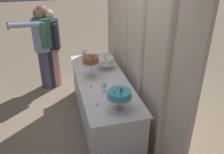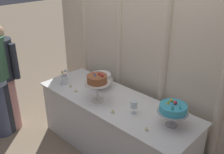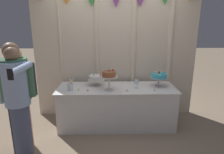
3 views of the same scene
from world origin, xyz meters
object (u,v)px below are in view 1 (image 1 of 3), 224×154
object	(u,v)px
flower_vase	(84,56)
guest_man_dark_suit	(52,46)
guest_girl_blue_dress	(42,46)
tealight_far_right	(97,104)
cake_display_rightmost	(120,95)
cake_display_center	(91,61)
tealight_near_right	(91,86)
wine_glass	(104,85)
guest_man_pink_jacket	(46,45)
tealight_far_left	(86,63)
cake_table	(103,101)
tealight_near_left	(85,67)
cake_display_leftmost	(106,61)

from	to	relation	value
flower_vase	guest_man_dark_suit	distance (m)	0.83
guest_girl_blue_dress	tealight_far_right	bearing A→B (deg)	17.87
cake_display_rightmost	guest_man_dark_suit	distance (m)	2.33
cake_display_center	tealight_near_right	bearing A→B (deg)	-11.29
flower_vase	wine_glass	bearing A→B (deg)	4.73
guest_man_dark_suit	guest_man_pink_jacket	bearing A→B (deg)	-84.20
cake_display_center	tealight_near_right	size ratio (longest dim) A/B	7.64
tealight_far_right	tealight_near_right	bearing A→B (deg)	179.75
cake_display_center	cake_display_rightmost	xyz separation A→B (m)	(0.92, 0.19, -0.07)
cake_display_center	tealight_far_left	world-z (taller)	cake_display_center
cake_display_center	flower_vase	bearing A→B (deg)	-179.76
cake_display_rightmost	guest_man_pink_jacket	xyz separation A→B (m)	(-2.20, -0.84, -0.06)
cake_table	tealight_near_left	distance (m)	0.66
cake_table	tealight_far_left	world-z (taller)	tealight_far_left
cake_display_leftmost	cake_display_rightmost	world-z (taller)	cake_display_rightmost
tealight_far_right	tealight_far_left	bearing A→B (deg)	177.32
wine_glass	guest_girl_blue_dress	distance (m)	1.92
guest_man_dark_suit	guest_girl_blue_dress	world-z (taller)	guest_girl_blue_dress
cake_display_leftmost	wine_glass	distance (m)	0.75
wine_glass	guest_girl_blue_dress	bearing A→B (deg)	-154.91
cake_display_leftmost	tealight_near_right	distance (m)	0.66
cake_table	tealight_far_left	xyz separation A→B (m)	(-0.67, -0.15, 0.39)
tealight_near_left	wine_glass	bearing A→B (deg)	8.79
tealight_far_right	flower_vase	bearing A→B (deg)	177.55
cake_display_leftmost	guest_man_pink_jacket	world-z (taller)	guest_man_pink_jacket
cake_display_leftmost	guest_man_pink_jacket	distance (m)	1.41
guest_man_dark_suit	cake_table	bearing A→B (deg)	25.34
cake_table	tealight_far_right	distance (m)	0.78
wine_glass	tealight_far_left	size ratio (longest dim) A/B	4.00
tealight_near_right	tealight_far_right	xyz separation A→B (m)	(0.47, -0.00, 0.00)
cake_display_center	guest_girl_blue_dress	size ratio (longest dim) A/B	0.23
flower_vase	guest_man_pink_jacket	bearing A→B (deg)	-133.71
guest_man_pink_jacket	cake_display_leftmost	bearing A→B (deg)	41.69
guest_man_pink_jacket	wine_glass	bearing A→B (deg)	22.79
cake_display_leftmost	flower_vase	size ratio (longest dim) A/B	1.48
tealight_near_left	tealight_far_right	world-z (taller)	same
cake_table	guest_girl_blue_dress	xyz separation A→B (m)	(-1.39, -0.87, 0.50)
wine_glass	guest_girl_blue_dress	size ratio (longest dim) A/B	0.09
cake_display_rightmost	tealight_far_left	size ratio (longest dim) A/B	8.45
cake_display_center	tealight_near_left	bearing A→B (deg)	-173.81
cake_display_leftmost	guest_man_pink_jacket	bearing A→B (deg)	-138.31
tealight_near_right	tealight_far_left	bearing A→B (deg)	175.95
cake_table	wine_glass	world-z (taller)	wine_glass
guest_man_dark_suit	guest_girl_blue_dress	distance (m)	0.19
cake_display_rightmost	guest_man_dark_suit	world-z (taller)	guest_man_dark_suit
wine_glass	tealight_near_left	xyz separation A→B (m)	(-0.86, -0.13, -0.10)
cake_display_rightmost	tealight_near_right	xyz separation A→B (m)	(-0.60, -0.25, -0.19)
cake_display_leftmost	guest_girl_blue_dress	size ratio (longest dim) A/B	0.20
tealight_near_left	tealight_far_right	distance (m)	1.15
tealight_far_left	tealight_near_right	xyz separation A→B (m)	(0.84, -0.06, -0.00)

